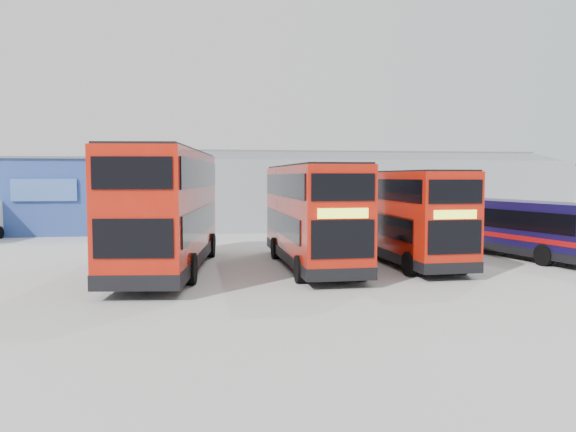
# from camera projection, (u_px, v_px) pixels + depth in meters

# --- Properties ---
(ground_plane) EXTENTS (120.00, 120.00, 0.00)m
(ground_plane) POSITION_uv_depth(u_px,v_px,m) (304.00, 266.00, 24.05)
(ground_plane) COLOR #9F9F9A
(ground_plane) RESTS_ON ground
(office_block) EXTENTS (12.30, 8.32, 5.12)m
(office_block) POSITION_uv_depth(u_px,v_px,m) (60.00, 195.00, 39.34)
(office_block) COLOR navy
(office_block) RESTS_ON ground
(maintenance_shed) EXTENTS (30.50, 12.00, 5.89)m
(maintenance_shed) POSITION_uv_depth(u_px,v_px,m) (355.00, 192.00, 44.84)
(maintenance_shed) COLOR #90959D
(maintenance_shed) RESTS_ON ground
(double_decker_left) EXTENTS (4.22, 11.80, 4.89)m
(double_decker_left) POSITION_uv_depth(u_px,v_px,m) (167.00, 211.00, 22.57)
(double_decker_left) COLOR #B2180A
(double_decker_left) RESTS_ON ground
(double_decker_centre) EXTENTS (2.68, 10.25, 4.32)m
(double_decker_centre) POSITION_uv_depth(u_px,v_px,m) (311.00, 216.00, 23.71)
(double_decker_centre) COLOR #B2180A
(double_decker_centre) RESTS_ON ground
(double_decker_right) EXTENTS (2.62, 9.72, 4.09)m
(double_decker_right) POSITION_uv_depth(u_px,v_px,m) (404.00, 217.00, 24.94)
(double_decker_right) COLOR #B2180A
(double_decker_right) RESTS_ON ground
(single_decker_blue) EXTENTS (4.26, 10.11, 2.68)m
(single_decker_blue) POSITION_uv_depth(u_px,v_px,m) (516.00, 229.00, 26.94)
(single_decker_blue) COLOR black
(single_decker_blue) RESTS_ON ground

